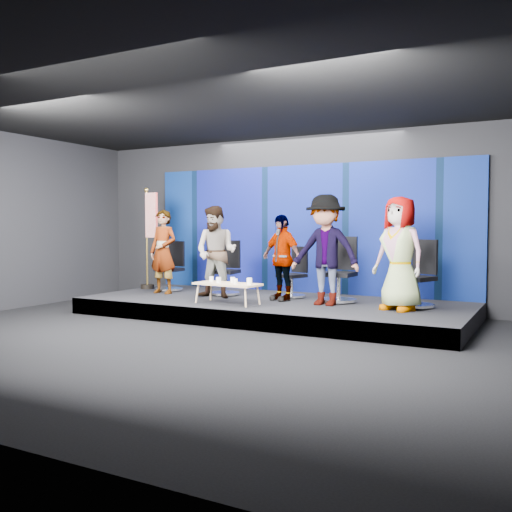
% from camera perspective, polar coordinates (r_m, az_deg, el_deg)
% --- Properties ---
extents(ground, '(10.00, 10.00, 0.00)m').
position_cam_1_polar(ground, '(8.41, -5.97, -8.36)').
color(ground, black).
rests_on(ground, ground).
extents(room_walls, '(10.02, 8.02, 3.51)m').
position_cam_1_polar(room_walls, '(8.28, -6.06, 8.36)').
color(room_walls, black).
rests_on(room_walls, ground).
extents(riser, '(7.00, 3.00, 0.30)m').
position_cam_1_polar(riser, '(10.52, 1.70, -5.22)').
color(riser, black).
rests_on(riser, ground).
extents(backdrop, '(7.00, 0.08, 2.60)m').
position_cam_1_polar(backdrop, '(11.72, 4.86, 2.73)').
color(backdrop, '#06214E').
rests_on(backdrop, riser).
extents(chair_a, '(0.60, 0.60, 1.04)m').
position_cam_1_polar(chair_a, '(12.10, -8.52, -1.83)').
color(chair_a, silver).
rests_on(chair_a, riser).
extents(panelist_a, '(0.63, 0.42, 1.68)m').
position_cam_1_polar(panelist_a, '(11.59, -9.27, 0.42)').
color(panelist_a, black).
rests_on(panelist_a, riser).
extents(chair_b, '(0.65, 0.65, 1.07)m').
position_cam_1_polar(chair_b, '(11.24, -3.03, -2.11)').
color(chair_b, silver).
rests_on(chair_b, riser).
extents(panelist_b, '(0.89, 0.72, 1.74)m').
position_cam_1_polar(panelist_b, '(10.74, -4.00, 0.40)').
color(panelist_b, black).
rests_on(panelist_b, riser).
extents(chair_c, '(0.70, 0.70, 0.97)m').
position_cam_1_polar(chair_c, '(10.85, 3.77, -2.48)').
color(chair_c, silver).
rests_on(chair_c, riser).
extents(panelist_c, '(0.99, 0.68, 1.57)m').
position_cam_1_polar(panelist_c, '(10.37, 2.56, -0.16)').
color(panelist_c, black).
rests_on(panelist_c, riser).
extents(chair_d, '(0.68, 0.68, 1.17)m').
position_cam_1_polar(chair_d, '(10.28, 8.40, -2.45)').
color(chair_d, silver).
rests_on(chair_d, riser).
extents(panelist_d, '(1.25, 0.75, 1.89)m').
position_cam_1_polar(panelist_d, '(9.80, 6.95, 0.59)').
color(panelist_d, black).
rests_on(panelist_d, riser).
extents(chair_e, '(0.83, 0.83, 1.13)m').
position_cam_1_polar(chair_e, '(9.88, 15.87, -2.82)').
color(chair_e, silver).
rests_on(chair_e, riser).
extents(panelist_e, '(1.05, 0.88, 1.83)m').
position_cam_1_polar(panelist_e, '(9.43, 14.18, 0.24)').
color(panelist_e, black).
rests_on(panelist_e, riser).
extents(coffee_table, '(1.23, 0.61, 0.36)m').
position_cam_1_polar(coffee_table, '(9.95, -2.88, -2.88)').
color(coffee_table, tan).
rests_on(coffee_table, riser).
extents(mug_a, '(0.08, 0.08, 0.09)m').
position_cam_1_polar(mug_a, '(10.24, -4.48, -2.30)').
color(mug_a, white).
rests_on(mug_a, coffee_table).
extents(mug_b, '(0.09, 0.09, 0.10)m').
position_cam_1_polar(mug_b, '(9.95, -3.77, -2.42)').
color(mug_b, white).
rests_on(mug_b, coffee_table).
extents(mug_c, '(0.08, 0.08, 0.10)m').
position_cam_1_polar(mug_c, '(9.97, -2.34, -2.41)').
color(mug_c, white).
rests_on(mug_c, coffee_table).
extents(mug_d, '(0.07, 0.07, 0.09)m').
position_cam_1_polar(mug_d, '(9.83, -2.07, -2.52)').
color(mug_d, white).
rests_on(mug_d, coffee_table).
extents(mug_e, '(0.09, 0.09, 0.11)m').
position_cam_1_polar(mug_e, '(9.71, -0.66, -2.52)').
color(mug_e, white).
rests_on(mug_e, coffee_table).
extents(flag_stand, '(0.49, 0.29, 2.18)m').
position_cam_1_polar(flag_stand, '(12.44, -10.58, 2.04)').
color(flag_stand, black).
rests_on(flag_stand, riser).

